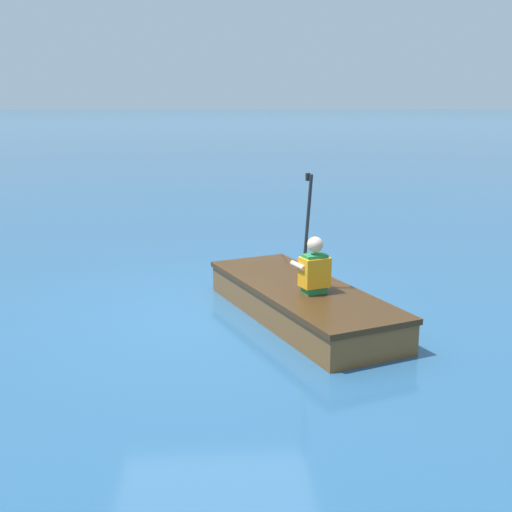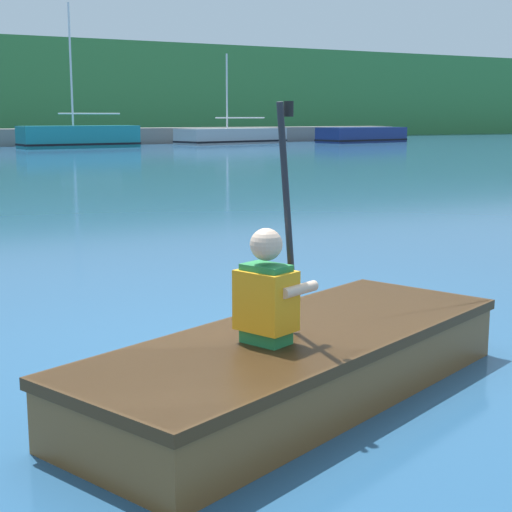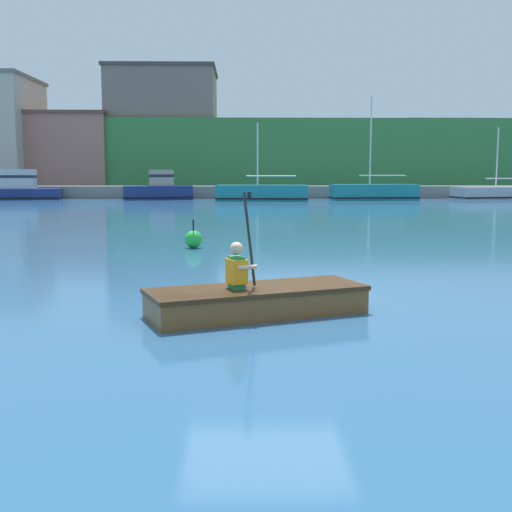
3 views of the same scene
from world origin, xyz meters
TOP-DOWN VIEW (x-y plane):
  - ground_plane at (0.00, 0.00)m, footprint 300.00×300.00m
  - waterfront_tower_far at (18.88, 54.44)m, footprint 7.92×8.36m
  - moored_boat_dock_west_end at (8.69, 34.74)m, footprint 6.10×2.24m
  - moored_boat_dock_west_inner at (26.11, 34.74)m, footprint 6.12×3.07m
  - moored_boat_outer_slip_west at (18.12, 36.45)m, footprint 7.08×3.65m
  - rowboat_foreground at (-0.12, -0.97)m, footprint 3.06×2.01m
  - person_paddler at (-0.41, -1.09)m, footprint 0.42×0.43m

SIDE VIEW (x-z plane):
  - ground_plane at x=0.00m, z-range 0.00..0.00m
  - rowboat_foreground at x=-0.12m, z-range 0.03..0.40m
  - moored_boat_outer_slip_west at x=18.12m, z-range -2.11..2.95m
  - moored_boat_dock_west_inner at x=26.11m, z-range -0.03..0.87m
  - moored_boat_dock_west_end at x=8.69m, z-range -2.98..4.05m
  - person_paddler at x=-0.41m, z-range 0.02..1.28m
  - waterfront_tower_far at x=18.88m, z-range 0.01..6.92m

